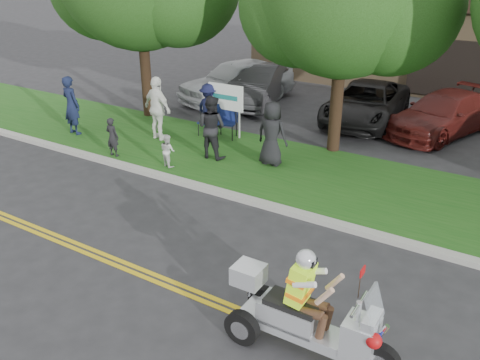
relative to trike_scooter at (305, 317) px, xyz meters
The scene contains 21 objects.
ground 3.44m from the trike_scooter, 168.02° to the left, with size 120.00×120.00×0.00m, color #28282B.
centerline_near 3.36m from the trike_scooter, behind, with size 60.00×0.10×0.01m, color gold.
centerline_far 3.37m from the trike_scooter, behind, with size 60.00×0.10×0.01m, color gold.
curb 5.03m from the trike_scooter, 131.41° to the left, with size 60.00×0.25×0.12m, color #A8A89E.
grass_verge 6.79m from the trike_scooter, 119.28° to the left, with size 60.00×4.00×0.10m, color #1A5115.
commercial_building 19.77m from the trike_scooter, 93.81° to the left, with size 18.00×8.20×4.00m.
business_sign 9.61m from the trike_scooter, 130.37° to the left, with size 1.25×0.06×1.75m.
trike_scooter is the anchor object (origin of this frame).
lawn_chair_a 9.75m from the trike_scooter, 133.26° to the left, with size 0.53×0.55×1.00m.
lawn_chair_b 9.46m from the trike_scooter, 130.15° to the left, with size 0.74×0.76×1.13m.
spectator_adult_left 11.54m from the trike_scooter, 155.03° to the left, with size 0.68×0.44×1.86m, color #141B37.
spectator_adult_mid 7.79m from the trike_scooter, 134.98° to the left, with size 0.87×0.67×1.78m, color black.
spectator_adult_right 9.78m from the trike_scooter, 142.81° to the left, with size 1.15×0.48×1.96m, color white.
spectator_chair_a 9.96m from the trike_scooter, 133.25° to the left, with size 1.03×0.59×1.59m, color #141638.
spectator_chair_b 7.07m from the trike_scooter, 122.73° to the left, with size 0.86×0.56×1.77m, color black.
child_left 8.95m from the trike_scooter, 152.71° to the left, with size 0.41×0.27×1.13m, color black.
child_right 7.50m from the trike_scooter, 144.79° to the left, with size 0.43×0.34×0.89m, color silver.
parked_car_far_left 14.01m from the trike_scooter, 126.39° to the left, with size 1.96×4.88×1.66m, color #ABADB2.
parked_car_left 13.57m from the trike_scooter, 123.30° to the left, with size 1.59×4.55×1.50m, color #2E2D30.
parked_car_mid 11.70m from the trike_scooter, 105.06° to the left, with size 2.26×4.90×1.36m, color black.
parked_car_right 11.43m from the trike_scooter, 92.46° to the left, with size 1.87×4.60×1.34m, color #4E1512.
Camera 1 is at (5.65, -6.22, 5.43)m, focal length 38.00 mm.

